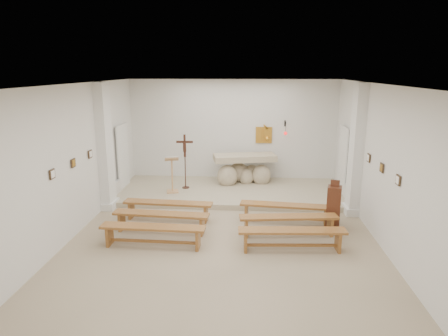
# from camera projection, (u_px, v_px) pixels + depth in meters

# --- Properties ---
(ground) EXTENTS (7.00, 10.00, 0.00)m
(ground) POSITION_uv_depth(u_px,v_px,m) (223.00, 240.00, 9.16)
(ground) COLOR tan
(ground) RESTS_ON ground
(wall_left) EXTENTS (0.02, 10.00, 3.50)m
(wall_left) POSITION_uv_depth(u_px,v_px,m) (68.00, 164.00, 8.96)
(wall_left) COLOR silver
(wall_left) RESTS_ON ground
(wall_right) EXTENTS (0.02, 10.00, 3.50)m
(wall_right) POSITION_uv_depth(u_px,v_px,m) (386.00, 169.00, 8.52)
(wall_right) COLOR silver
(wall_right) RESTS_ON ground
(wall_back) EXTENTS (7.00, 0.02, 3.50)m
(wall_back) POSITION_uv_depth(u_px,v_px,m) (233.00, 132.00, 13.57)
(wall_back) COLOR silver
(wall_back) RESTS_ON ground
(ceiling) EXTENTS (7.00, 10.00, 0.02)m
(ceiling) POSITION_uv_depth(u_px,v_px,m) (223.00, 85.00, 8.32)
(ceiling) COLOR silver
(ceiling) RESTS_ON wall_back
(sanctuary_platform) EXTENTS (6.98, 3.00, 0.15)m
(sanctuary_platform) POSITION_uv_depth(u_px,v_px,m) (231.00, 192.00, 12.53)
(sanctuary_platform) COLOR tan
(sanctuary_platform) RESTS_ON ground
(pilaster_left) EXTENTS (0.26, 0.55, 3.50)m
(pilaster_left) POSITION_uv_depth(u_px,v_px,m) (105.00, 147.00, 10.89)
(pilaster_left) COLOR white
(pilaster_left) RESTS_ON ground
(pilaster_right) EXTENTS (0.26, 0.55, 3.50)m
(pilaster_right) POSITION_uv_depth(u_px,v_px,m) (356.00, 150.00, 10.47)
(pilaster_right) COLOR white
(pilaster_right) RESTS_ON ground
(gold_wall_relief) EXTENTS (0.55, 0.04, 0.55)m
(gold_wall_relief) POSITION_uv_depth(u_px,v_px,m) (264.00, 135.00, 13.50)
(gold_wall_relief) COLOR gold
(gold_wall_relief) RESTS_ON wall_back
(sanctuary_lamp) EXTENTS (0.11, 0.36, 0.44)m
(sanctuary_lamp) POSITION_uv_depth(u_px,v_px,m) (285.00, 132.00, 13.18)
(sanctuary_lamp) COLOR black
(sanctuary_lamp) RESTS_ON wall_back
(station_frame_left_front) EXTENTS (0.03, 0.20, 0.20)m
(station_frame_left_front) POSITION_uv_depth(u_px,v_px,m) (52.00, 174.00, 8.19)
(station_frame_left_front) COLOR #3F2D1B
(station_frame_left_front) RESTS_ON wall_left
(station_frame_left_mid) EXTENTS (0.03, 0.20, 0.20)m
(station_frame_left_mid) POSITION_uv_depth(u_px,v_px,m) (73.00, 163.00, 9.16)
(station_frame_left_mid) COLOR #3F2D1B
(station_frame_left_mid) RESTS_ON wall_left
(station_frame_left_rear) EXTENTS (0.03, 0.20, 0.20)m
(station_frame_left_rear) POSITION_uv_depth(u_px,v_px,m) (90.00, 154.00, 10.13)
(station_frame_left_rear) COLOR #3F2D1B
(station_frame_left_rear) RESTS_ON wall_left
(station_frame_right_front) EXTENTS (0.03, 0.20, 0.20)m
(station_frame_right_front) POSITION_uv_depth(u_px,v_px,m) (398.00, 180.00, 7.76)
(station_frame_right_front) COLOR #3F2D1B
(station_frame_right_front) RESTS_ON wall_right
(station_frame_right_mid) EXTENTS (0.03, 0.20, 0.20)m
(station_frame_right_mid) POSITION_uv_depth(u_px,v_px,m) (382.00, 168.00, 8.72)
(station_frame_right_mid) COLOR #3F2D1B
(station_frame_right_mid) RESTS_ON wall_right
(station_frame_right_rear) EXTENTS (0.03, 0.20, 0.20)m
(station_frame_right_rear) POSITION_uv_depth(u_px,v_px,m) (369.00, 158.00, 9.69)
(station_frame_right_rear) COLOR #3F2D1B
(station_frame_right_rear) RESTS_ON wall_right
(radiator_left) EXTENTS (0.10, 0.85, 0.52)m
(radiator_left) POSITION_uv_depth(u_px,v_px,m) (115.00, 191.00, 11.93)
(radiator_left) COLOR silver
(radiator_left) RESTS_ON ground
(radiator_right) EXTENTS (0.10, 0.85, 0.52)m
(radiator_right) POSITION_uv_depth(u_px,v_px,m) (348.00, 196.00, 11.50)
(radiator_right) COLOR silver
(radiator_right) RESTS_ON ground
(altar) EXTENTS (2.13, 1.17, 1.04)m
(altar) POSITION_uv_depth(u_px,v_px,m) (244.00, 171.00, 13.19)
(altar) COLOR #C2B794
(altar) RESTS_ON sanctuary_platform
(lectern) EXTENTS (0.47, 0.42, 1.15)m
(lectern) POSITION_uv_depth(u_px,v_px,m) (172.00, 174.00, 12.10)
(lectern) COLOR tan
(lectern) RESTS_ON sanctuary_platform
(crucifix_stand) EXTENTS (0.52, 0.23, 1.71)m
(crucifix_stand) POSITION_uv_depth(u_px,v_px,m) (185.00, 157.00, 12.44)
(crucifix_stand) COLOR #3D1F13
(crucifix_stand) RESTS_ON sanctuary_platform
(potted_plant) EXTENTS (0.55, 0.54, 0.47)m
(potted_plant) POSITION_uv_depth(u_px,v_px,m) (228.00, 176.00, 13.15)
(potted_plant) COLOR #326026
(potted_plant) RESTS_ON sanctuary_platform
(donation_pedestal) EXTENTS (0.40, 0.40, 1.22)m
(donation_pedestal) POSITION_uv_depth(u_px,v_px,m) (334.00, 207.00, 9.76)
(donation_pedestal) COLOR #4F2516
(donation_pedestal) RESTS_ON ground
(bench_left_front) EXTENTS (2.33, 0.53, 0.49)m
(bench_left_front) POSITION_uv_depth(u_px,v_px,m) (168.00, 206.00, 10.32)
(bench_left_front) COLOR #98612C
(bench_left_front) RESTS_ON ground
(bench_right_front) EXTENTS (2.33, 0.62, 0.49)m
(bench_right_front) POSITION_uv_depth(u_px,v_px,m) (285.00, 209.00, 10.13)
(bench_right_front) COLOR #98612C
(bench_right_front) RESTS_ON ground
(bench_left_second) EXTENTS (2.33, 0.54, 0.49)m
(bench_left_second) POSITION_uv_depth(u_px,v_px,m) (161.00, 218.00, 9.53)
(bench_left_second) COLOR #98612C
(bench_left_second) RESTS_ON ground
(bench_right_second) EXTENTS (2.33, 0.61, 0.49)m
(bench_right_second) POSITION_uv_depth(u_px,v_px,m) (288.00, 221.00, 9.34)
(bench_right_second) COLOR #98612C
(bench_right_second) RESTS_ON ground
(bench_left_third) EXTENTS (2.32, 0.45, 0.49)m
(bench_left_third) POSITION_uv_depth(u_px,v_px,m) (153.00, 231.00, 8.73)
(bench_left_third) COLOR #98612C
(bench_left_third) RESTS_ON ground
(bench_right_third) EXTENTS (2.33, 0.50, 0.49)m
(bench_right_third) POSITION_uv_depth(u_px,v_px,m) (292.00, 235.00, 8.54)
(bench_right_third) COLOR #98612C
(bench_right_third) RESTS_ON ground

